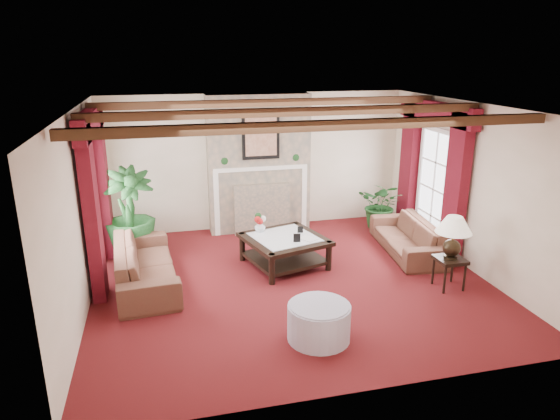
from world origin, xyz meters
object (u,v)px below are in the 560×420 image
object	(u,v)px
potted_palm	(131,231)
ottoman	(319,322)
sofa_right	(408,231)
coffee_table	(285,251)
sofa_left	(144,257)
side_table	(449,273)

from	to	relation	value
potted_palm	ottoman	world-z (taller)	potted_palm
sofa_right	coffee_table	xyz separation A→B (m)	(-2.29, -0.06, -0.14)
sofa_left	potted_palm	bearing A→B (deg)	7.01
ottoman	side_table	bearing A→B (deg)	20.93
sofa_left	coffee_table	size ratio (longest dim) A/B	1.86
side_table	ottoman	distance (m)	2.53
potted_palm	side_table	world-z (taller)	potted_palm
sofa_left	potted_palm	xyz separation A→B (m)	(-0.25, 1.24, 0.00)
sofa_left	sofa_right	size ratio (longest dim) A/B	1.12
coffee_table	ottoman	world-z (taller)	coffee_table
sofa_right	side_table	world-z (taller)	sofa_right
sofa_left	coffee_table	bearing A→B (deg)	-90.19
ottoman	coffee_table	bearing A→B (deg)	86.59
sofa_left	ottoman	size ratio (longest dim) A/B	2.87
sofa_right	side_table	distance (m)	1.47
potted_palm	coffee_table	size ratio (longest dim) A/B	1.43
potted_palm	ottoman	xyz separation A→B (m)	(2.38, -3.38, -0.21)
sofa_right	ottoman	size ratio (longest dim) A/B	2.56
coffee_table	side_table	bearing A→B (deg)	-48.12
side_table	coffee_table	bearing A→B (deg)	147.76
sofa_left	side_table	bearing A→B (deg)	-109.77
potted_palm	side_table	xyz separation A→B (m)	(4.74, -2.48, -0.20)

